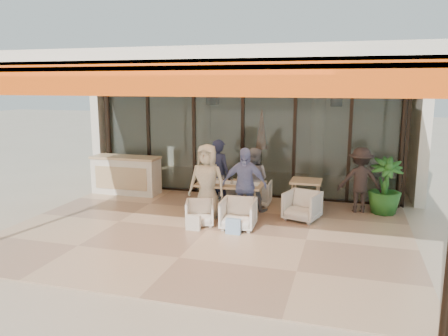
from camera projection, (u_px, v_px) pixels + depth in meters
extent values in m
plane|color=#C6B293|center=(207.00, 231.00, 8.89)|extent=(70.00, 70.00, 0.00)
cube|color=tan|center=(207.00, 231.00, 8.89)|extent=(8.00, 6.00, 0.01)
cube|color=silver|center=(206.00, 65.00, 8.26)|extent=(8.00, 6.00, 0.20)
cube|color=#F2510C|center=(132.00, 78.00, 5.54)|extent=(8.00, 0.12, 0.45)
cube|color=orange|center=(155.00, 70.00, 6.17)|extent=(8.00, 1.50, 0.06)
cylinder|color=black|center=(109.00, 132.00, 12.37)|extent=(0.12, 0.12, 3.20)
cylinder|color=black|center=(402.00, 142.00, 10.23)|extent=(0.12, 0.12, 3.20)
cube|color=#9EADA3|center=(243.00, 136.00, 11.41)|extent=(8.00, 0.03, 3.20)
cube|color=black|center=(242.00, 194.00, 11.71)|extent=(8.00, 0.10, 0.08)
cube|color=black|center=(243.00, 76.00, 11.12)|extent=(8.00, 0.10, 0.08)
cube|color=black|center=(107.00, 132.00, 12.51)|extent=(0.08, 0.10, 3.20)
cube|color=black|center=(149.00, 133.00, 12.15)|extent=(0.08, 0.10, 3.20)
cube|color=black|center=(194.00, 135.00, 11.78)|extent=(0.08, 0.10, 3.20)
cube|color=black|center=(243.00, 136.00, 11.41)|extent=(0.08, 0.10, 3.20)
cube|color=black|center=(295.00, 138.00, 11.04)|extent=(0.08, 0.10, 3.20)
cube|color=black|center=(350.00, 140.00, 10.67)|extent=(0.08, 0.10, 3.20)
cube|color=black|center=(407.00, 142.00, 10.31)|extent=(0.08, 0.10, 3.20)
cube|color=silver|center=(268.00, 122.00, 14.69)|extent=(9.00, 0.25, 3.40)
cube|color=silver|center=(125.00, 123.00, 14.25)|extent=(0.25, 3.50, 3.40)
cube|color=silver|center=(416.00, 131.00, 11.84)|extent=(0.25, 3.50, 3.40)
cube|color=silver|center=(258.00, 68.00, 12.72)|extent=(9.00, 3.50, 0.25)
cube|color=tan|center=(256.00, 181.00, 13.36)|extent=(8.00, 3.50, 0.02)
cylinder|color=silver|center=(205.00, 132.00, 13.38)|extent=(0.40, 0.40, 3.00)
cylinder|color=silver|center=(317.00, 136.00, 12.45)|extent=(0.40, 0.40, 3.00)
cylinder|color=black|center=(213.00, 82.00, 12.61)|extent=(0.03, 0.03, 0.70)
cube|color=black|center=(213.00, 98.00, 12.69)|extent=(0.30, 0.30, 0.40)
sphere|color=#FFBF72|center=(213.00, 98.00, 12.69)|extent=(0.18, 0.18, 0.18)
cylinder|color=black|center=(338.00, 82.00, 11.65)|extent=(0.03, 0.03, 0.70)
cube|color=black|center=(337.00, 99.00, 11.73)|extent=(0.30, 0.30, 0.40)
sphere|color=#FFBF72|center=(337.00, 99.00, 11.73)|extent=(0.18, 0.18, 0.18)
cylinder|color=black|center=(261.00, 186.00, 12.57)|extent=(0.40, 0.40, 0.05)
cylinder|color=black|center=(261.00, 152.00, 12.38)|extent=(0.04, 0.04, 2.10)
cone|color=red|center=(262.00, 129.00, 12.25)|extent=(0.32, 0.32, 1.10)
cube|color=silver|center=(126.00, 176.00, 11.80)|extent=(1.80, 0.60, 1.00)
cube|color=tan|center=(126.00, 157.00, 11.71)|extent=(1.85, 0.65, 0.06)
cube|color=tan|center=(121.00, 178.00, 11.51)|extent=(1.50, 0.02, 0.60)
cube|color=tan|center=(231.00, 184.00, 9.90)|extent=(1.50, 0.90, 0.05)
cube|color=white|center=(231.00, 183.00, 9.90)|extent=(1.30, 0.35, 0.01)
cylinder|color=tan|center=(201.00, 201.00, 9.84)|extent=(0.06, 0.06, 0.70)
cylinder|color=tan|center=(254.00, 205.00, 9.50)|extent=(0.06, 0.06, 0.70)
cylinder|color=tan|center=(209.00, 194.00, 10.44)|extent=(0.06, 0.06, 0.70)
cylinder|color=tan|center=(260.00, 198.00, 10.10)|extent=(0.06, 0.06, 0.70)
cylinder|color=white|center=(210.00, 180.00, 9.87)|extent=(0.06, 0.06, 0.11)
cylinder|color=white|center=(223.00, 178.00, 10.14)|extent=(0.06, 0.06, 0.11)
cylinder|color=white|center=(232.00, 181.00, 9.78)|extent=(0.06, 0.06, 0.11)
cylinder|color=white|center=(246.00, 179.00, 9.97)|extent=(0.06, 0.06, 0.11)
cylinder|color=white|center=(250.00, 183.00, 9.56)|extent=(0.06, 0.06, 0.11)
cylinder|color=white|center=(209.00, 178.00, 10.08)|extent=(0.06, 0.06, 0.11)
cylinder|color=#8F4514|center=(210.00, 176.00, 10.17)|extent=(0.07, 0.07, 0.16)
cylinder|color=black|center=(230.00, 176.00, 10.17)|extent=(0.09, 0.09, 0.17)
cylinder|color=black|center=(230.00, 172.00, 10.15)|extent=(0.10, 0.10, 0.01)
cylinder|color=white|center=(208.00, 184.00, 9.73)|extent=(0.22, 0.22, 0.01)
cylinder|color=white|center=(247.00, 187.00, 9.49)|extent=(0.22, 0.22, 0.01)
cylinder|color=white|center=(216.00, 178.00, 10.32)|extent=(0.22, 0.22, 0.01)
cylinder|color=white|center=(253.00, 181.00, 10.07)|extent=(0.22, 0.22, 0.01)
imported|color=white|center=(225.00, 188.00, 10.98)|extent=(0.83, 0.80, 0.73)
imported|color=white|center=(257.00, 192.00, 10.75)|extent=(0.68, 0.64, 0.68)
imported|color=white|center=(200.00, 212.00, 9.20)|extent=(0.72, 0.69, 0.60)
imported|color=white|center=(238.00, 212.00, 8.96)|extent=(0.72, 0.67, 0.71)
imported|color=#191F38|center=(219.00, 174.00, 10.42)|extent=(0.71, 0.59, 1.67)
imported|color=slate|center=(253.00, 179.00, 10.20)|extent=(0.80, 0.67, 1.50)
imported|color=beige|center=(207.00, 182.00, 9.57)|extent=(0.84, 0.57, 1.67)
imported|color=#6F7BB9|center=(244.00, 185.00, 9.34)|extent=(0.98, 0.45, 1.64)
cube|color=silver|center=(193.00, 223.00, 8.85)|extent=(0.30, 0.10, 0.34)
cube|color=#99BFD8|center=(233.00, 227.00, 8.62)|extent=(0.30, 0.10, 0.34)
cube|color=tan|center=(306.00, 181.00, 10.17)|extent=(0.70, 0.70, 0.05)
cylinder|color=tan|center=(292.00, 199.00, 10.05)|extent=(0.05, 0.05, 0.70)
cylinder|color=tan|center=(317.00, 200.00, 9.90)|extent=(0.05, 0.05, 0.70)
cylinder|color=tan|center=(295.00, 193.00, 10.58)|extent=(0.05, 0.05, 0.70)
cylinder|color=tan|center=(319.00, 195.00, 10.42)|extent=(0.05, 0.05, 0.70)
imported|color=white|center=(302.00, 205.00, 9.53)|extent=(0.85, 0.82, 0.72)
imported|color=black|center=(360.00, 180.00, 10.04)|extent=(1.06, 0.70, 1.54)
imported|color=#1E5919|center=(385.00, 186.00, 9.92)|extent=(0.83, 0.83, 1.31)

